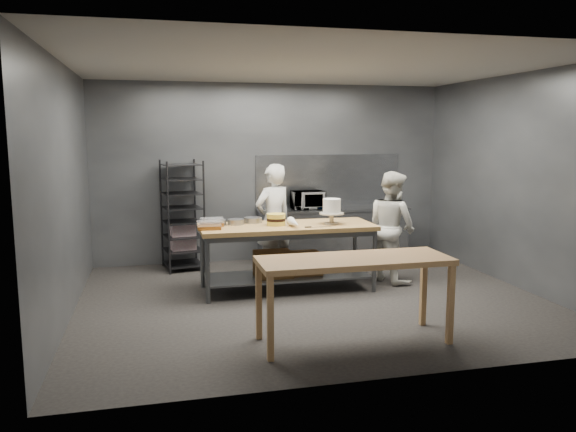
{
  "coord_description": "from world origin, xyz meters",
  "views": [
    {
      "loc": [
        -1.99,
        -6.91,
        2.18
      ],
      "look_at": [
        -0.22,
        0.46,
        1.05
      ],
      "focal_mm": 35.0,
      "sensor_mm": 36.0,
      "label": 1
    }
  ],
  "objects_px": {
    "near_counter": "(354,266)",
    "microwave": "(308,200)",
    "work_table": "(287,250)",
    "speed_rack": "(183,216)",
    "chef_behind": "(273,221)",
    "frosted_cake_stand": "(332,208)",
    "layer_cake": "(276,219)",
    "chef_right": "(392,227)"
  },
  "relations": [
    {
      "from": "work_table",
      "to": "microwave",
      "type": "height_order",
      "value": "microwave"
    },
    {
      "from": "near_counter",
      "to": "chef_behind",
      "type": "relative_size",
      "value": 1.16
    },
    {
      "from": "speed_rack",
      "to": "frosted_cake_stand",
      "type": "height_order",
      "value": "speed_rack"
    },
    {
      "from": "chef_right",
      "to": "microwave",
      "type": "height_order",
      "value": "chef_right"
    },
    {
      "from": "frosted_cake_stand",
      "to": "layer_cake",
      "type": "xyz_separation_m",
      "value": [
        -0.77,
        0.08,
        -0.14
      ]
    },
    {
      "from": "chef_behind",
      "to": "chef_right",
      "type": "relative_size",
      "value": 1.06
    },
    {
      "from": "speed_rack",
      "to": "chef_behind",
      "type": "height_order",
      "value": "speed_rack"
    },
    {
      "from": "work_table",
      "to": "chef_behind",
      "type": "relative_size",
      "value": 1.39
    },
    {
      "from": "frosted_cake_stand",
      "to": "layer_cake",
      "type": "relative_size",
      "value": 1.39
    },
    {
      "from": "work_table",
      "to": "frosted_cake_stand",
      "type": "height_order",
      "value": "frosted_cake_stand"
    },
    {
      "from": "work_table",
      "to": "layer_cake",
      "type": "xyz_separation_m",
      "value": [
        -0.15,
        0.01,
        0.43
      ]
    },
    {
      "from": "chef_behind",
      "to": "frosted_cake_stand",
      "type": "relative_size",
      "value": 4.86
    },
    {
      "from": "work_table",
      "to": "layer_cake",
      "type": "height_order",
      "value": "layer_cake"
    },
    {
      "from": "speed_rack",
      "to": "microwave",
      "type": "xyz_separation_m",
      "value": [
        2.1,
        0.08,
        0.19
      ]
    },
    {
      "from": "speed_rack",
      "to": "frosted_cake_stand",
      "type": "xyz_separation_m",
      "value": [
        1.96,
        -1.67,
        0.29
      ]
    },
    {
      "from": "frosted_cake_stand",
      "to": "microwave",
      "type": "bearing_deg",
      "value": 85.35
    },
    {
      "from": "frosted_cake_stand",
      "to": "chef_right",
      "type": "bearing_deg",
      "value": 11.47
    },
    {
      "from": "work_table",
      "to": "microwave",
      "type": "bearing_deg",
      "value": 65.49
    },
    {
      "from": "layer_cake",
      "to": "near_counter",
      "type": "bearing_deg",
      "value": -79.85
    },
    {
      "from": "chef_right",
      "to": "layer_cake",
      "type": "height_order",
      "value": "chef_right"
    },
    {
      "from": "near_counter",
      "to": "microwave",
      "type": "xyz_separation_m",
      "value": [
        0.54,
        3.75,
        0.24
      ]
    },
    {
      "from": "layer_cake",
      "to": "speed_rack",
      "type": "bearing_deg",
      "value": 126.77
    },
    {
      "from": "chef_behind",
      "to": "microwave",
      "type": "distance_m",
      "value": 1.21
    },
    {
      "from": "frosted_cake_stand",
      "to": "work_table",
      "type": "bearing_deg",
      "value": 172.95
    },
    {
      "from": "microwave",
      "to": "layer_cake",
      "type": "distance_m",
      "value": 1.9
    },
    {
      "from": "speed_rack",
      "to": "layer_cake",
      "type": "bearing_deg",
      "value": -53.23
    },
    {
      "from": "near_counter",
      "to": "layer_cake",
      "type": "xyz_separation_m",
      "value": [
        -0.37,
        2.08,
        0.19
      ]
    },
    {
      "from": "work_table",
      "to": "speed_rack",
      "type": "relative_size",
      "value": 1.37
    },
    {
      "from": "chef_right",
      "to": "layer_cake",
      "type": "bearing_deg",
      "value": 76.63
    },
    {
      "from": "frosted_cake_stand",
      "to": "layer_cake",
      "type": "height_order",
      "value": "frosted_cake_stand"
    },
    {
      "from": "frosted_cake_stand",
      "to": "layer_cake",
      "type": "distance_m",
      "value": 0.79
    },
    {
      "from": "work_table",
      "to": "speed_rack",
      "type": "bearing_deg",
      "value": 129.96
    },
    {
      "from": "chef_behind",
      "to": "microwave",
      "type": "bearing_deg",
      "value": -155.29
    },
    {
      "from": "chef_behind",
      "to": "chef_right",
      "type": "bearing_deg",
      "value": 134.38
    },
    {
      "from": "speed_rack",
      "to": "frosted_cake_stand",
      "type": "distance_m",
      "value": 2.59
    },
    {
      "from": "chef_right",
      "to": "microwave",
      "type": "distance_m",
      "value": 1.78
    },
    {
      "from": "near_counter",
      "to": "frosted_cake_stand",
      "type": "height_order",
      "value": "frosted_cake_stand"
    },
    {
      "from": "speed_rack",
      "to": "chef_right",
      "type": "xyz_separation_m",
      "value": [
        2.95,
        -1.47,
        -0.04
      ]
    },
    {
      "from": "work_table",
      "to": "frosted_cake_stand",
      "type": "relative_size",
      "value": 6.78
    },
    {
      "from": "chef_behind",
      "to": "layer_cake",
      "type": "xyz_separation_m",
      "value": [
        -0.12,
        -0.76,
        0.14
      ]
    },
    {
      "from": "chef_right",
      "to": "microwave",
      "type": "bearing_deg",
      "value": 11.63
    },
    {
      "from": "work_table",
      "to": "frosted_cake_stand",
      "type": "xyz_separation_m",
      "value": [
        0.62,
        -0.08,
        0.57
      ]
    }
  ]
}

